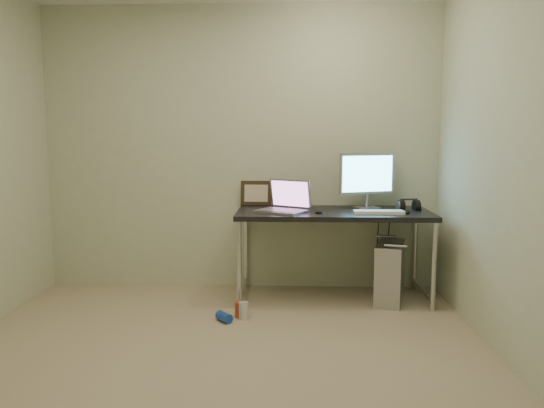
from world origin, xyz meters
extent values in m
plane|color=tan|center=(0.00, 0.00, 0.00)|extent=(3.50, 3.50, 0.00)
cube|color=beige|center=(0.00, 1.75, 1.25)|extent=(3.50, 0.02, 2.50)
cube|color=beige|center=(1.75, 0.00, 1.25)|extent=(0.02, 3.50, 2.50)
cube|color=black|center=(0.80, 1.40, 0.73)|extent=(1.60, 0.70, 0.04)
cylinder|color=silver|center=(0.04, 1.09, 0.35)|extent=(0.04, 0.04, 0.71)
cylinder|color=silver|center=(0.04, 1.71, 0.35)|extent=(0.04, 0.04, 0.71)
cylinder|color=silver|center=(1.56, 1.09, 0.35)|extent=(0.04, 0.04, 0.71)
cylinder|color=silver|center=(1.56, 1.71, 0.35)|extent=(0.04, 0.04, 0.71)
cylinder|color=silver|center=(0.04, 1.40, 0.08)|extent=(0.04, 0.62, 0.04)
cylinder|color=silver|center=(1.56, 1.40, 0.08)|extent=(0.04, 0.62, 0.04)
cube|color=#BCBCC1|center=(1.27, 1.34, 0.25)|extent=(0.33, 0.51, 0.49)
cylinder|color=#A1A1A8|center=(1.27, 1.14, 0.51)|extent=(0.18, 0.07, 0.02)
cylinder|color=#A1A1A8|center=(1.27, 1.53, 0.51)|extent=(0.18, 0.07, 0.02)
cylinder|color=black|center=(1.22, 1.70, 0.40)|extent=(0.01, 0.16, 0.69)
cylinder|color=black|center=(1.31, 1.68, 0.38)|extent=(0.02, 0.11, 0.71)
cylinder|color=#BE4623|center=(0.06, 0.90, 0.06)|extent=(0.07, 0.07, 0.12)
cylinder|color=silver|center=(0.10, 0.85, 0.07)|extent=(0.08, 0.08, 0.13)
cylinder|color=#1B42AE|center=(-0.04, 0.79, 0.04)|extent=(0.14, 0.15, 0.07)
cube|color=#A1A1A8|center=(0.37, 1.29, 0.76)|extent=(0.46, 0.42, 0.02)
cube|color=slate|center=(0.37, 1.29, 0.77)|extent=(0.40, 0.36, 0.00)
cube|color=#9B9DA4|center=(0.44, 1.42, 0.89)|extent=(0.35, 0.23, 0.24)
cube|color=#85517E|center=(0.44, 1.41, 0.89)|extent=(0.32, 0.20, 0.21)
cube|color=#A1A1A8|center=(1.10, 1.54, 0.76)|extent=(0.24, 0.21, 0.01)
cylinder|color=#A1A1A8|center=(1.10, 1.56, 0.82)|extent=(0.03, 0.03, 0.11)
cube|color=#A1A1A8|center=(1.10, 1.55, 1.05)|extent=(0.49, 0.20, 0.35)
cube|color=#60BBE5|center=(1.10, 1.53, 1.05)|extent=(0.44, 0.16, 0.30)
cube|color=white|center=(1.15, 1.25, 0.76)|extent=(0.40, 0.13, 0.02)
ellipsoid|color=black|center=(1.38, 1.28, 0.77)|extent=(0.09, 0.12, 0.04)
ellipsoid|color=black|center=(0.67, 1.27, 0.77)|extent=(0.07, 0.11, 0.03)
cylinder|color=black|center=(1.37, 1.46, 0.78)|extent=(0.06, 0.12, 0.11)
cylinder|color=black|center=(1.50, 1.46, 0.78)|extent=(0.06, 0.12, 0.11)
cube|color=black|center=(1.44, 1.46, 0.84)|extent=(0.15, 0.04, 0.01)
cube|color=black|center=(0.14, 1.73, 0.86)|extent=(0.28, 0.09, 0.22)
cylinder|color=silver|center=(0.35, 1.68, 0.80)|extent=(0.01, 0.01, 0.09)
cylinder|color=white|center=(0.35, 1.68, 0.85)|extent=(0.05, 0.04, 0.04)
camera|label=1|loc=(0.45, -2.98, 1.37)|focal=35.00mm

